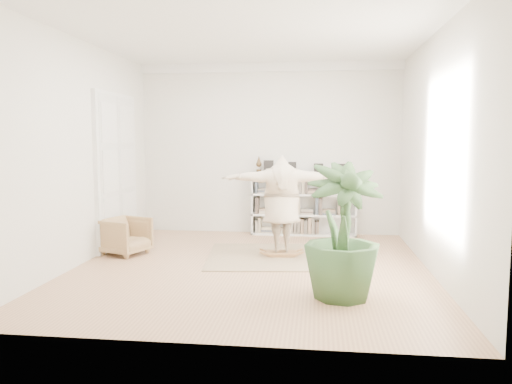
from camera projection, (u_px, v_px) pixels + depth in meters
The scene contains 9 objects.
floor at pixel (251, 267), 7.86m from camera, with size 6.00×6.00×0.00m, color #A27454.
room_shell at pixel (269, 67), 10.40m from camera, with size 6.00×6.00×6.00m.
doors at pixel (117, 172), 9.32m from camera, with size 0.09×1.78×2.92m.
bookshelf at pixel (303, 205), 10.49m from camera, with size 2.20×0.35×1.64m.
armchair at pixel (126, 236), 8.73m from camera, with size 0.69×0.71×0.65m, color tan.
rug at pixel (281, 256), 8.56m from camera, with size 2.50×2.00×0.02m, color tan.
rocker_board at pixel (281, 253), 8.55m from camera, with size 0.55×0.36×0.11m.
person at pixel (282, 202), 8.46m from camera, with size 2.03×0.55×1.65m, color #C5B093.
houseplant at pixel (342, 231), 6.25m from camera, with size 0.97×0.97×1.72m, color #325329.
Camera 1 is at (1.02, -7.63, 2.00)m, focal length 35.00 mm.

